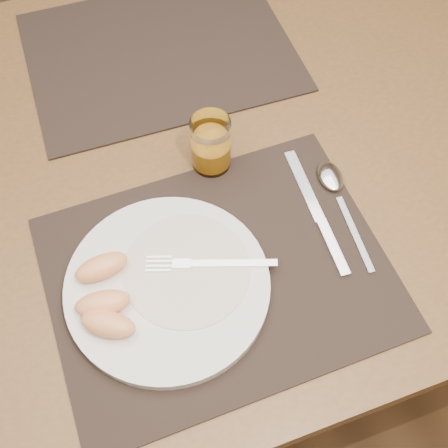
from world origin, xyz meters
TOP-DOWN VIEW (x-y plane):
  - ground at (0.00, 0.00)m, footprint 5.00×5.00m
  - table at (0.00, 0.00)m, footprint 1.40×0.90m
  - placemat_near at (-0.02, -0.22)m, footprint 0.46×0.36m
  - placemat_far at (0.02, 0.22)m, footprint 0.46×0.36m
  - plate at (-0.09, -0.22)m, footprint 0.27×0.27m
  - plate_dressing at (-0.06, -0.21)m, footprint 0.17×0.17m
  - fork at (-0.05, -0.21)m, footprint 0.17×0.07m
  - knife at (0.14, -0.19)m, footprint 0.03×0.22m
  - spoon at (0.18, -0.14)m, footprint 0.04×0.19m
  - juice_glass at (0.03, -0.04)m, footprint 0.06×0.06m
  - grapefruit_wedges at (-0.18, -0.22)m, footprint 0.09×0.13m

SIDE VIEW (x-z plane):
  - ground at x=0.00m, z-range 0.00..0.00m
  - table at x=0.00m, z-range 0.29..1.04m
  - placemat_near at x=-0.02m, z-range 0.75..0.75m
  - placemat_far at x=0.02m, z-range 0.75..0.75m
  - knife at x=0.14m, z-range 0.75..0.76m
  - spoon at x=0.18m, z-range 0.75..0.77m
  - plate at x=-0.09m, z-range 0.75..0.77m
  - plate_dressing at x=-0.06m, z-range 0.77..0.77m
  - fork at x=-0.05m, z-range 0.77..0.77m
  - grapefruit_wedges at x=-0.18m, z-range 0.77..0.80m
  - juice_glass at x=0.03m, z-range 0.75..0.84m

